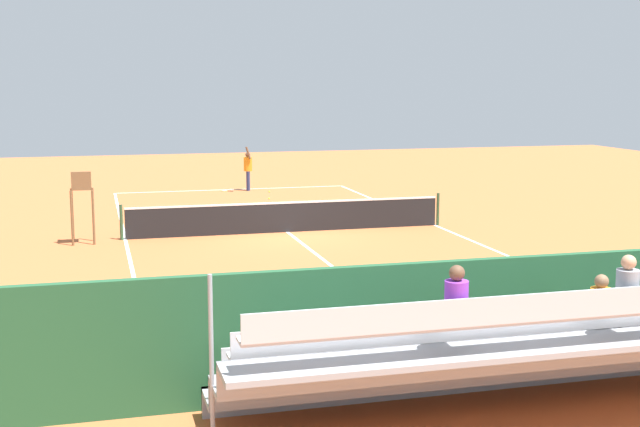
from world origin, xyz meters
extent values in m
plane|color=#BC6033|center=(0.00, 0.00, 0.00)|extent=(60.00, 60.00, 0.00)
cube|color=white|center=(0.00, -11.00, 0.00)|extent=(10.00, 0.10, 0.01)
cube|color=white|center=(0.00, 11.00, 0.00)|extent=(10.00, 0.10, 0.01)
cube|color=white|center=(-5.00, 0.00, 0.00)|extent=(0.10, 22.00, 0.01)
cube|color=white|center=(5.00, 0.00, 0.00)|extent=(0.10, 22.00, 0.01)
cube|color=white|center=(0.00, -6.05, 0.00)|extent=(7.50, 0.10, 0.01)
cube|color=white|center=(0.00, 6.05, 0.00)|extent=(7.50, 0.10, 0.01)
cube|color=white|center=(0.00, 0.00, 0.00)|extent=(0.10, 12.10, 0.01)
cube|color=white|center=(0.00, -11.00, 0.00)|extent=(0.10, 0.30, 0.01)
cube|color=black|center=(0.00, 0.00, 0.46)|extent=(10.00, 0.02, 0.91)
cube|color=white|center=(0.00, 0.00, 0.94)|extent=(10.00, 0.04, 0.06)
cylinder|color=#2D5133|center=(-5.10, 0.00, 0.54)|extent=(0.10, 0.10, 1.07)
cylinder|color=#2D5133|center=(5.10, 0.00, 0.54)|extent=(0.10, 0.10, 1.07)
cube|color=#235633|center=(0.00, 14.00, 1.00)|extent=(18.00, 0.16, 2.00)
cube|color=#9EA0A5|center=(0.00, 14.35, 0.23)|extent=(9.00, 0.10, 0.45)
cube|color=#9EA0A5|center=(0.00, 14.70, 0.41)|extent=(9.00, 0.80, 0.08)
cube|color=#9EA0A5|center=(0.00, 14.32, 0.23)|extent=(9.00, 0.04, 0.45)
cube|color=silver|center=(0.00, 14.80, 0.83)|extent=(8.60, 0.36, 0.04)
cube|color=silver|center=(0.00, 14.98, 1.03)|extent=(8.60, 0.03, 0.36)
cube|color=#9EA0A5|center=(0.00, 15.50, 0.86)|extent=(9.00, 0.80, 0.08)
cube|color=#9EA0A5|center=(0.00, 15.12, 0.68)|extent=(9.00, 0.04, 0.45)
cube|color=silver|center=(0.00, 15.60, 1.28)|extent=(8.60, 0.36, 0.04)
cube|color=silver|center=(0.00, 15.78, 1.48)|extent=(8.60, 0.03, 0.36)
cube|color=#9EA0A5|center=(0.00, 16.30, 1.31)|extent=(9.00, 0.80, 0.08)
cube|color=#9EA0A5|center=(0.00, 15.92, 1.12)|extent=(9.00, 0.04, 0.45)
cube|color=silver|center=(0.00, 16.40, 1.73)|extent=(8.60, 0.36, 0.04)
cube|color=silver|center=(0.00, 16.58, 1.93)|extent=(8.60, 0.03, 0.36)
cylinder|color=#9EA0A5|center=(4.50, 15.50, 1.18)|extent=(0.06, 0.06, 2.35)
cube|color=#2D2D33|center=(-1.05, 15.43, 1.32)|extent=(0.32, 0.40, 0.12)
cylinder|color=orange|center=(-1.05, 15.55, 1.60)|extent=(0.30, 0.30, 0.45)
sphere|color=#8C6647|center=(-1.05, 15.55, 1.93)|extent=(0.20, 0.20, 0.20)
cube|color=#2D2D33|center=(-0.79, 14.63, 0.87)|extent=(0.32, 0.40, 0.12)
cylinder|color=yellow|center=(-0.79, 14.75, 1.16)|extent=(0.30, 0.30, 0.45)
sphere|color=beige|center=(-0.79, 14.75, 1.48)|extent=(0.20, 0.20, 0.20)
cube|color=#2D2D33|center=(1.09, 14.63, 0.87)|extent=(0.32, 0.40, 0.12)
cylinder|color=orange|center=(1.09, 14.75, 1.16)|extent=(0.30, 0.30, 0.45)
sphere|color=brown|center=(1.09, 14.75, 1.48)|extent=(0.20, 0.20, 0.20)
cube|color=#2D2D33|center=(-0.91, 16.23, 1.77)|extent=(0.32, 0.40, 0.12)
cylinder|color=#9399A3|center=(-0.91, 16.35, 2.06)|extent=(0.30, 0.30, 0.45)
sphere|color=tan|center=(-0.91, 16.35, 2.38)|extent=(0.20, 0.20, 0.20)
cube|color=#2D2D33|center=(1.54, 16.23, 1.77)|extent=(0.32, 0.40, 0.12)
cylinder|color=purple|center=(1.54, 16.35, 2.06)|extent=(0.30, 0.30, 0.45)
sphere|color=brown|center=(1.54, 16.35, 2.38)|extent=(0.20, 0.20, 0.20)
cylinder|color=brown|center=(5.90, -0.04, 0.80)|extent=(0.07, 0.07, 1.60)
cylinder|color=brown|center=(6.50, -0.04, 0.80)|extent=(0.07, 0.07, 1.60)
cylinder|color=brown|center=(5.90, 0.56, 0.80)|extent=(0.07, 0.07, 1.60)
cylinder|color=brown|center=(6.50, 0.56, 0.80)|extent=(0.07, 0.07, 1.60)
cube|color=brown|center=(6.20, 0.26, 1.63)|extent=(0.56, 0.56, 0.06)
cube|color=brown|center=(6.20, 0.50, 1.90)|extent=(0.56, 0.06, 0.48)
cube|color=brown|center=(5.94, 0.26, 1.78)|extent=(0.04, 0.48, 0.04)
cube|color=brown|center=(6.46, 0.26, 1.78)|extent=(0.04, 0.48, 0.04)
cube|color=#234C2D|center=(-3.02, 13.20, 0.45)|extent=(1.80, 0.40, 0.05)
cylinder|color=#234C2D|center=(-2.27, 13.20, 0.23)|extent=(0.06, 0.06, 0.45)
cube|color=#234C2D|center=(-3.02, 13.38, 0.75)|extent=(1.80, 0.04, 0.36)
cube|color=#334C8C|center=(-1.51, 13.40, 0.18)|extent=(0.90, 0.36, 0.36)
cylinder|color=navy|center=(-0.65, -10.61, 0.42)|extent=(0.14, 0.14, 0.85)
cylinder|color=navy|center=(-0.63, -10.39, 0.42)|extent=(0.14, 0.14, 0.85)
cylinder|color=orange|center=(-0.64, -10.50, 1.15)|extent=(0.39, 0.39, 0.60)
sphere|color=brown|center=(-0.64, -10.50, 1.56)|extent=(0.22, 0.22, 0.22)
cylinder|color=brown|center=(-0.62, -10.28, 1.65)|extent=(0.26, 0.11, 0.55)
cylinder|color=brown|center=(-0.66, -10.72, 1.18)|extent=(0.10, 0.10, 0.50)
cylinder|color=black|center=(0.17, -10.38, 0.01)|extent=(0.26, 0.16, 0.03)
torus|color=#D8CC4C|center=(0.40, -10.52, 0.01)|extent=(0.41, 0.41, 0.02)
cylinder|color=white|center=(0.40, -10.52, 0.01)|extent=(0.25, 0.25, 0.00)
sphere|color=#CCDB33|center=(-0.96, -7.54, 0.03)|extent=(0.07, 0.07, 0.07)
sphere|color=#CCDB33|center=(-1.39, -9.62, 0.03)|extent=(0.07, 0.07, 0.07)
camera|label=1|loc=(5.86, 25.93, 4.75)|focal=48.02mm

